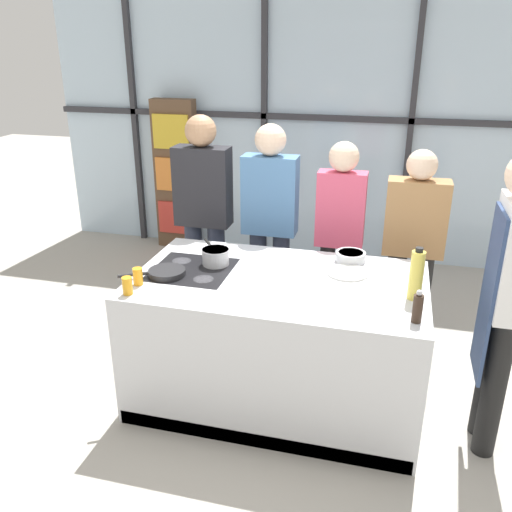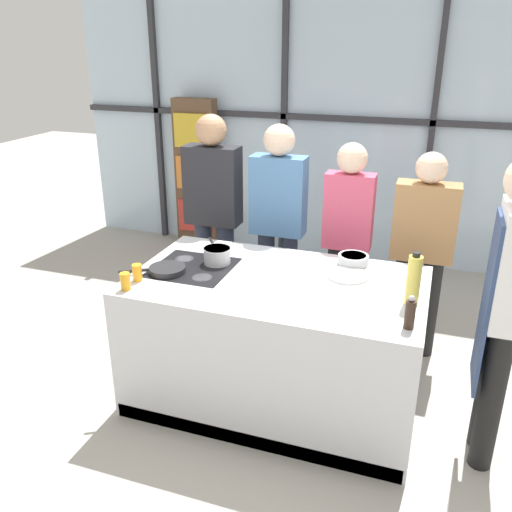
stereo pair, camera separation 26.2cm
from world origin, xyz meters
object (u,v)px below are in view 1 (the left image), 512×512
Objects in this scene: spectator_far_right at (413,241)px; spectator_far_left at (204,209)px; chef at (508,288)px; white_plate at (348,273)px; spectator_center_left at (270,218)px; saucepan at (215,256)px; juice_glass_near at (127,286)px; frying_pan at (166,272)px; juice_glass_far at (138,276)px; oil_bottle at (416,275)px; mixing_bowl at (351,256)px; pepper_grinder at (418,308)px; spectator_center_right at (340,229)px.

spectator_far_left is at bearing 0.00° from spectator_far_right.
chef is 0.97m from white_plate.
spectator_center_left is 0.82m from saucepan.
spectator_far_left is 1.46m from white_plate.
saucepan is 0.68m from juice_glass_near.
saucepan is (0.25, 0.26, 0.04)m from frying_pan.
chef is at bearing 114.29° from spectator_far_right.
spectator_far_left is 16.27× the size of juice_glass_far.
spectator_far_left is 0.56m from spectator_center_left.
oil_bottle is at bearing 82.81° from chef.
mixing_bowl is 1.89× the size of juice_glass_near.
pepper_grinder is at bearing -88.03° from oil_bottle.
pepper_grinder is (-0.48, -0.23, -0.07)m from chef.
spectator_far_right is at bearing 60.12° from white_plate.
mixing_bowl is 1.51m from juice_glass_near.
white_plate is at bearing 70.01° from chef.
juice_glass_far reaches higher than mixing_bowl.
pepper_grinder is at bearing -61.11° from mixing_bowl.
chef is 2.16m from juice_glass_far.
spectator_far_left is at bearing 149.68° from white_plate.
spectator_center_right is 5.04× the size of oil_bottle.
juice_glass_near is at bearing 68.09° from spectator_center_left.
oil_bottle is (0.41, -0.27, 0.15)m from white_plate.
chef is 1.11× the size of spectator_center_right.
juice_glass_near is at bearing -90.00° from juice_glass_far.
spectator_center_left is at bearing 0.00° from spectator_center_right.
spectator_center_left is 6.34× the size of white_plate.
spectator_far_right reaches higher than pepper_grinder.
oil_bottle is 2.95× the size of juice_glass_far.
spectator_far_left is at bearing 114.82° from saucepan.
spectator_far_right is at bearing 50.55° from mixing_bowl.
chef is 5.61× the size of oil_bottle.
spectator_far_right is 1.53m from saucepan.
spectator_center_right is at bearing 46.96° from saucepan.
spectator_center_right reaches higher than white_plate.
spectator_far_right is at bearing 90.14° from pepper_grinder.
mixing_bowl is 0.64× the size of oil_bottle.
frying_pan is at bearing -154.56° from mixing_bowl.
juice_glass_near is at bearing 39.41° from spectator_far_right.
saucepan is 0.96× the size of oil_bottle.
saucepan is (0.37, -0.80, -0.06)m from spectator_far_left.
spectator_center_left is at bearing 76.74° from saucepan.
chef reaches higher than spectator_center_right.
frying_pan is at bearing 171.48° from pepper_grinder.
spectator_far_right is 1.88m from frying_pan.
chef is 1.06m from mixing_bowl.
spectator_center_right reaches higher than juice_glass_far.
spectator_far_right is at bearing -180.00° from spectator_center_left.
spectator_center_left is at bearing 138.00° from oil_bottle.
spectator_center_left reaches higher than white_plate.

